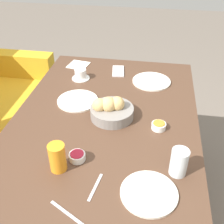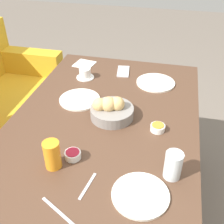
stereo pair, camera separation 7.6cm
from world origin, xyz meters
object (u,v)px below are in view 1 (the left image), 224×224
water_tumbler (179,162)px  coffee_cup (81,75)px  plate_far_center (78,101)px  juice_glass (57,157)px  bread_basket (111,110)px  jam_bowl_honey (159,125)px  jam_bowl_berry (77,156)px  napkin (78,65)px  spoon_coffee (95,187)px  cell_phone (118,71)px  knife_silver (70,215)px  plate_near_right (151,81)px  plate_near_left (149,193)px

water_tumbler → coffee_cup: (0.70, 0.58, -0.03)m
plate_far_center → juice_glass: bearing=-173.5°
bread_basket → jam_bowl_honey: size_ratio=3.14×
jam_bowl_berry → napkin: 0.90m
coffee_cup → jam_bowl_berry: coffee_cup is taller
plate_far_center → coffee_cup: bearing=10.9°
juice_glass → spoon_coffee: juice_glass is taller
plate_far_center → cell_phone: size_ratio=1.41×
jam_bowl_honey → knife_silver: (-0.53, 0.28, -0.01)m
napkin → plate_near_right: bearing=-106.9°
plate_near_right → jam_bowl_berry: bearing=159.3°
bread_basket → plate_near_left: bread_basket is taller
juice_glass → jam_bowl_berry: 0.10m
plate_far_center → napkin: bearing=14.7°
bread_basket → plate_far_center: bread_basket is taller
water_tumbler → spoon_coffee: water_tumbler is taller
juice_glass → bread_basket: bearing=-21.2°
water_tumbler → jam_bowl_honey: bearing=16.5°
plate_far_center → napkin: 0.45m
water_tumbler → jam_bowl_berry: 0.41m
water_tumbler → napkin: (0.88, 0.64, -0.06)m
juice_glass → jam_bowl_honey: (0.33, -0.39, -0.05)m
plate_near_right → knife_silver: bearing=167.0°
jam_bowl_honey → spoon_coffee: (-0.40, 0.22, -0.01)m
plate_far_center → plate_near_right: bearing=-53.6°
plate_near_right → napkin: bearing=73.1°
plate_near_left → knife_silver: size_ratio=1.30×
plate_near_left → plate_near_right: same height
plate_near_left → juice_glass: (0.07, 0.37, 0.06)m
plate_near_right → knife_silver: plate_near_right is taller
jam_bowl_berry → cell_phone: 0.82m
plate_near_left → juice_glass: juice_glass is taller
juice_glass → cell_phone: juice_glass is taller
plate_far_center → knife_silver: plate_far_center is taller
spoon_coffee → napkin: napkin is taller
plate_far_center → water_tumbler: 0.69m
plate_near_right → plate_far_center: (-0.29, 0.39, 0.00)m
napkin → cell_phone: 0.29m
plate_far_center → coffee_cup: 0.26m
coffee_cup → cell_phone: coffee_cup is taller
knife_silver → cell_phone: cell_phone is taller
plate_near_right → jam_bowl_honey: size_ratio=3.35×
bread_basket → cell_phone: bread_basket is taller
juice_glass → water_tumbler: size_ratio=1.05×
plate_near_left → plate_near_right: size_ratio=0.92×
juice_glass → plate_near_right: bearing=-23.0°
coffee_cup → jam_bowl_honey: coffee_cup is taller
jam_bowl_honey → napkin: (0.60, 0.56, -0.01)m
knife_silver → jam_bowl_berry: bearing=9.5°
plate_far_center → knife_silver: 0.72m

